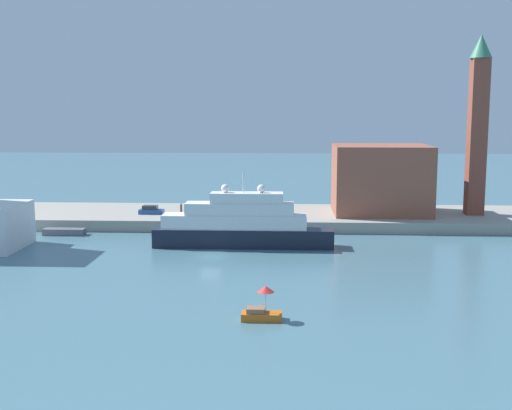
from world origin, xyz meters
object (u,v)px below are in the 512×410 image
object	(u,v)px
mooring_bollard	(239,219)
small_motorboat	(262,310)
bell_tower	(478,120)
work_barge	(64,232)
harbor_building	(381,179)
large_yacht	(241,225)
parked_car	(151,210)
person_figure	(181,209)

from	to	relation	value
mooring_bollard	small_motorboat	bearing A→B (deg)	-83.00
mooring_bollard	bell_tower	bearing A→B (deg)	12.19
work_barge	harbor_building	world-z (taller)	harbor_building
harbor_building	bell_tower	world-z (taller)	bell_tower
harbor_building	bell_tower	distance (m)	17.75
large_yacht	parked_car	distance (m)	23.05
large_yacht	small_motorboat	world-z (taller)	large_yacht
person_figure	work_barge	bearing A→B (deg)	-149.31
bell_tower	mooring_bollard	xyz separation A→B (m)	(-37.39, -8.08, -14.85)
work_barge	bell_tower	distance (m)	66.34
mooring_bollard	harbor_building	bearing A→B (deg)	21.72
large_yacht	mooring_bollard	xyz separation A→B (m)	(-1.05, 10.70, -0.88)
work_barge	parked_car	xyz separation A→B (m)	(11.08, 9.59, 1.86)
large_yacht	mooring_bollard	distance (m)	10.79
person_figure	mooring_bollard	distance (m)	11.49
harbor_building	person_figure	distance (m)	32.80
small_motorboat	person_figure	distance (m)	50.46
work_barge	mooring_bollard	distance (m)	26.10
work_barge	mooring_bollard	world-z (taller)	mooring_bollard
work_barge	harbor_building	distance (m)	50.39
small_motorboat	harbor_building	world-z (taller)	harbor_building
harbor_building	parked_car	world-z (taller)	harbor_building
large_yacht	person_figure	distance (m)	19.92
small_motorboat	bell_tower	distance (m)	61.79
harbor_building	parked_car	bearing A→B (deg)	-175.56
harbor_building	person_figure	world-z (taller)	harbor_building
small_motorboat	parked_car	size ratio (longest dim) A/B	0.91
bell_tower	work_barge	bearing A→B (deg)	-169.61
large_yacht	mooring_bollard	size ratio (longest dim) A/B	36.70
bell_tower	large_yacht	bearing A→B (deg)	-152.67
large_yacht	work_barge	distance (m)	27.92
large_yacht	bell_tower	world-z (taller)	bell_tower
work_barge	mooring_bollard	bearing A→B (deg)	7.75
harbor_building	work_barge	bearing A→B (deg)	-165.52
bell_tower	mooring_bollard	distance (m)	41.04
large_yacht	work_barge	bearing A→B (deg)	165.01
large_yacht	person_figure	size ratio (longest dim) A/B	13.57
bell_tower	person_figure	xyz separation A→B (m)	(-47.19, -2.08, -14.35)
bell_tower	person_figure	size ratio (longest dim) A/B	15.76
small_motorboat	large_yacht	bearing A→B (deg)	97.47
small_motorboat	bell_tower	size ratio (longest dim) A/B	0.13
person_figure	mooring_bollard	world-z (taller)	person_figure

